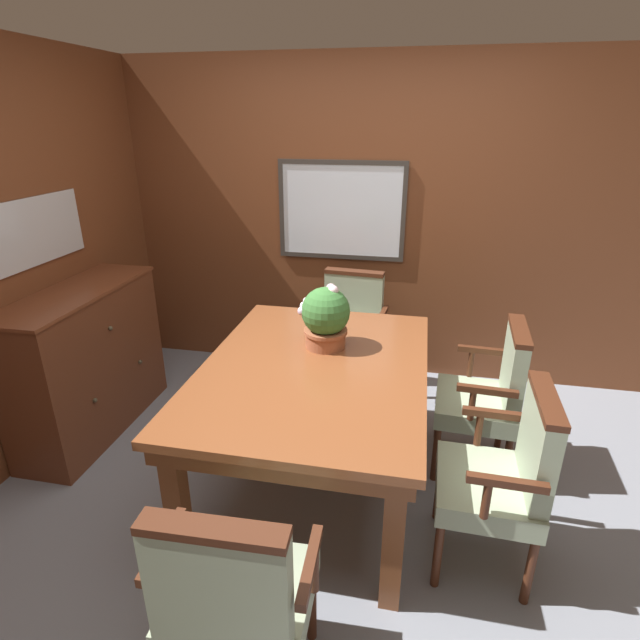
{
  "coord_description": "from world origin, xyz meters",
  "views": [
    {
      "loc": [
        0.43,
        -2.12,
        2.01
      ],
      "look_at": [
        -0.07,
        0.36,
        0.97
      ],
      "focal_mm": 28.0,
      "sensor_mm": 36.0,
      "label": 1
    }
  ],
  "objects_px": {
    "dining_table": "(315,380)",
    "potted_plant": "(326,317)",
    "chair_head_near": "(234,595)",
    "chair_right_near": "(505,472)",
    "chair_head_far": "(350,327)",
    "chair_right_far": "(489,391)",
    "sideboard_cabinet": "(88,362)"
  },
  "relations": [
    {
      "from": "chair_head_far",
      "to": "chair_right_near",
      "type": "xyz_separation_m",
      "value": [
        0.93,
        -1.53,
        0.0
      ]
    },
    {
      "from": "dining_table",
      "to": "chair_right_far",
      "type": "xyz_separation_m",
      "value": [
        0.97,
        0.35,
        -0.16
      ]
    },
    {
      "from": "chair_right_far",
      "to": "sideboard_cabinet",
      "type": "xyz_separation_m",
      "value": [
        -2.56,
        -0.1,
        -0.02
      ]
    },
    {
      "from": "chair_head_far",
      "to": "potted_plant",
      "type": "xyz_separation_m",
      "value": [
        -0.02,
        -0.91,
        0.44
      ]
    },
    {
      "from": "chair_head_far",
      "to": "chair_right_far",
      "type": "height_order",
      "value": "same"
    },
    {
      "from": "sideboard_cabinet",
      "to": "chair_head_far",
      "type": "bearing_deg",
      "value": 28.97
    },
    {
      "from": "potted_plant",
      "to": "sideboard_cabinet",
      "type": "distance_m",
      "value": 1.67
    },
    {
      "from": "chair_head_near",
      "to": "potted_plant",
      "type": "height_order",
      "value": "potted_plant"
    },
    {
      "from": "potted_plant",
      "to": "chair_head_near",
      "type": "bearing_deg",
      "value": -91.21
    },
    {
      "from": "chair_head_far",
      "to": "chair_right_far",
      "type": "bearing_deg",
      "value": -35.13
    },
    {
      "from": "chair_right_far",
      "to": "chair_right_near",
      "type": "bearing_deg",
      "value": 2.89
    },
    {
      "from": "chair_right_near",
      "to": "chair_head_near",
      "type": "bearing_deg",
      "value": -47.74
    },
    {
      "from": "dining_table",
      "to": "potted_plant",
      "type": "relative_size",
      "value": 4.42
    },
    {
      "from": "chair_head_far",
      "to": "sideboard_cabinet",
      "type": "bearing_deg",
      "value": -145.69
    },
    {
      "from": "chair_head_near",
      "to": "chair_right_far",
      "type": "relative_size",
      "value": 1.0
    },
    {
      "from": "dining_table",
      "to": "chair_right_far",
      "type": "distance_m",
      "value": 1.04
    },
    {
      "from": "chair_head_near",
      "to": "dining_table",
      "type": "bearing_deg",
      "value": -92.92
    },
    {
      "from": "chair_head_near",
      "to": "chair_right_near",
      "type": "bearing_deg",
      "value": -141.52
    },
    {
      "from": "chair_head_far",
      "to": "chair_head_near",
      "type": "bearing_deg",
      "value": -85.79
    },
    {
      "from": "dining_table",
      "to": "sideboard_cabinet",
      "type": "relative_size",
      "value": 1.36
    },
    {
      "from": "chair_right_near",
      "to": "chair_right_far",
      "type": "distance_m",
      "value": 0.73
    },
    {
      "from": "dining_table",
      "to": "chair_head_far",
      "type": "height_order",
      "value": "chair_head_far"
    },
    {
      "from": "chair_right_near",
      "to": "chair_head_near",
      "type": "relative_size",
      "value": 1.0
    },
    {
      "from": "sideboard_cabinet",
      "to": "chair_right_near",
      "type": "bearing_deg",
      "value": -13.92
    },
    {
      "from": "chair_head_far",
      "to": "chair_head_near",
      "type": "height_order",
      "value": "same"
    },
    {
      "from": "chair_right_far",
      "to": "potted_plant",
      "type": "xyz_separation_m",
      "value": [
        -0.95,
        -0.11,
        0.44
      ]
    },
    {
      "from": "chair_head_far",
      "to": "sideboard_cabinet",
      "type": "height_order",
      "value": "sideboard_cabinet"
    },
    {
      "from": "dining_table",
      "to": "sideboard_cabinet",
      "type": "bearing_deg",
      "value": 170.89
    },
    {
      "from": "chair_right_near",
      "to": "chair_head_near",
      "type": "xyz_separation_m",
      "value": [
        -0.98,
        -0.84,
        0.0
      ]
    },
    {
      "from": "chair_head_near",
      "to": "sideboard_cabinet",
      "type": "xyz_separation_m",
      "value": [
        -1.58,
        1.47,
        -0.02
      ]
    },
    {
      "from": "potted_plant",
      "to": "chair_right_far",
      "type": "bearing_deg",
      "value": 6.62
    },
    {
      "from": "chair_right_far",
      "to": "sideboard_cabinet",
      "type": "relative_size",
      "value": 0.78
    }
  ]
}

